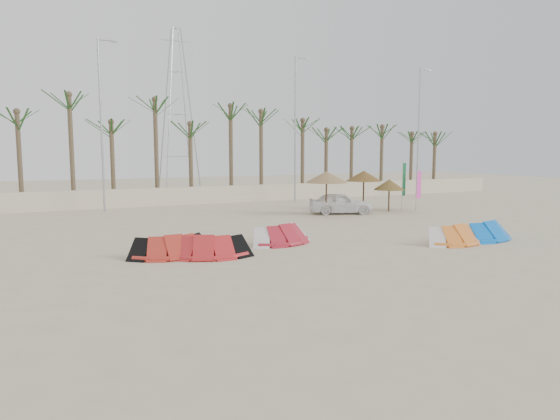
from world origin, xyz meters
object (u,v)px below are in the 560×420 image
kite_orange (451,233)px  kite_blue (477,229)px  kite_red_mid (203,244)px  parasol_mid (389,185)px  kite_red_left (170,245)px  parasol_right (364,176)px  parasol_left (326,177)px  kite_red_right (280,233)px  car (341,203)px

kite_orange → kite_blue: same height
kite_red_mid → parasol_mid: (15.14, 8.23, 1.34)m
kite_red_left → parasol_right: parasol_right is taller
kite_orange → parasol_left: (-0.06, 10.38, 1.94)m
kite_red_right → car: bearing=43.4°
kite_red_right → kite_blue: (8.52, -2.92, 0.00)m
kite_red_right → parasol_left: parasol_left is taller
kite_red_right → kite_orange: (6.65, -3.23, -0.00)m
kite_red_left → kite_red_right: same height
parasol_mid → car: size_ratio=0.53×
kite_red_right → parasol_left: bearing=47.3°
parasol_left → car: (1.18, 0.20, -1.68)m
parasol_left → kite_red_right: bearing=-132.7°
kite_red_mid → car: bearing=36.2°
kite_red_right → car: size_ratio=0.84×
kite_red_mid → car: size_ratio=0.94×
kite_red_mid → parasol_mid: size_ratio=1.77×
kite_orange → parasol_mid: bearing=65.6°
kite_orange → parasol_left: parasol_left is taller
parasol_mid → parasol_right: bearing=125.9°
kite_red_mid → parasol_right: 17.20m
kite_red_right → parasol_right: 13.51m
kite_red_left → kite_red_right: (4.91, 0.61, -0.00)m
kite_red_right → parasol_mid: 13.45m
kite_orange → kite_blue: 1.89m
kite_red_mid → parasol_right: (14.12, 9.65, 1.87)m
kite_red_left → car: 14.97m
kite_red_left → parasol_right: (15.23, 9.13, 1.87)m
kite_blue → parasol_right: size_ratio=1.44×
kite_red_left → parasol_mid: size_ratio=1.52×
car → parasol_left: bearing=120.6°
kite_red_mid → kite_orange: same height
parasol_left → parasol_mid: (4.75, -0.05, -0.60)m
kite_red_left → kite_blue: same height
kite_red_mid → kite_blue: (12.32, -1.79, 0.00)m
parasol_mid → parasol_right: size_ratio=0.80×
kite_orange → kite_blue: (1.87, 0.31, 0.00)m
kite_red_mid → kite_red_right: (3.80, 1.13, -0.00)m
kite_red_mid → parasol_left: 13.43m
kite_red_right → car: car is taller
kite_blue → parasol_left: (-1.93, 10.07, 1.94)m
kite_red_left → parasol_left: (11.51, 7.76, 1.94)m
parasol_mid → parasol_right: (-1.03, 1.42, 0.53)m
kite_red_right → parasol_mid: (11.34, 7.10, 1.34)m
car → kite_red_mid: bearing=147.4°
kite_blue → parasol_left: parasol_left is taller
kite_red_mid → kite_orange: 10.66m
kite_red_right → kite_orange: same height
kite_red_left → parasol_left: bearing=34.0°
parasol_mid → kite_red_mid: bearing=-151.5°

